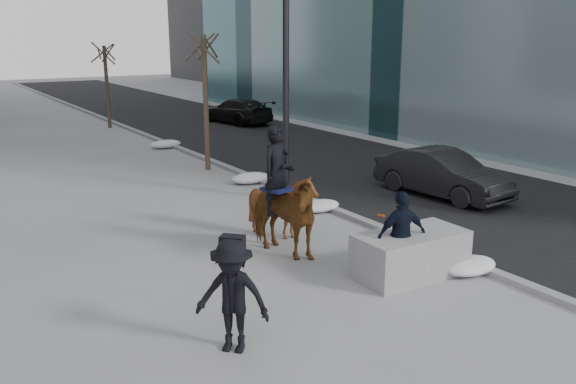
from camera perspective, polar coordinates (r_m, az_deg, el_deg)
ground at (r=11.97m, az=3.12°, el=-8.20°), size 120.00×120.00×0.00m
road at (r=23.69m, az=2.87°, el=3.33°), size 8.00×90.00×0.01m
curb at (r=21.66m, az=-5.81°, el=2.35°), size 0.25×90.00×0.12m
planter at (r=12.23m, az=11.39°, el=-5.73°), size 2.24×1.15×0.89m
car_near at (r=18.29m, az=14.22°, el=1.69°), size 1.83×4.27×1.37m
car_far at (r=32.68m, az=-4.80°, el=7.59°), size 2.54×4.79×1.32m
tree_near at (r=21.22m, az=-7.72°, el=8.87°), size 1.20×1.20×5.11m
tree_far at (r=32.10m, az=-16.60°, el=9.77°), size 1.20×1.20×4.50m
mounted_left at (r=12.93m, az=-0.74°, el=-1.56°), size 1.42×2.31×2.78m
mounted_right at (r=14.10m, az=-0.61°, el=-0.61°), size 1.44×1.56×2.33m
feeder at (r=11.91m, az=10.56°, el=-4.04°), size 1.10×0.96×1.75m
camera_crew at (r=9.15m, az=-5.23°, el=-9.64°), size 1.26×1.27×1.75m
lamppost at (r=17.02m, az=-0.32°, el=15.83°), size 0.25×1.07×9.09m
snow_piles at (r=18.79m, az=-2.28°, el=0.82°), size 1.31×17.06×0.33m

